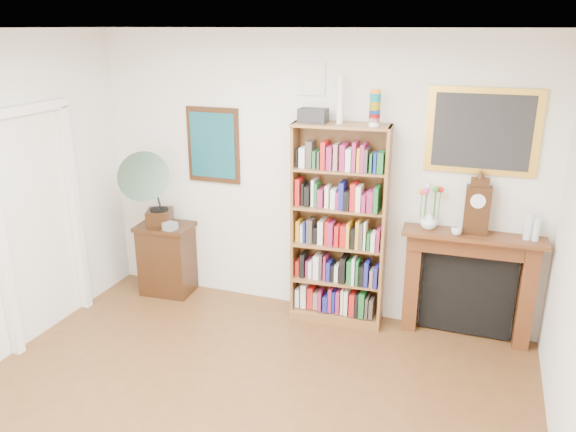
# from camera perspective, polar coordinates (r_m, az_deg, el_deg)

# --- Properties ---
(room) EXTENTS (4.51, 5.01, 2.81)m
(room) POSITION_cam_1_polar(r_m,az_deg,el_deg) (3.38, -10.63, -6.40)
(room) COLOR brown
(room) RESTS_ON ground
(door_casing) EXTENTS (0.08, 1.02, 2.17)m
(door_casing) POSITION_cam_1_polar(r_m,az_deg,el_deg) (5.61, -24.10, 0.99)
(door_casing) COLOR white
(door_casing) RESTS_ON left_wall
(teal_poster) EXTENTS (0.58, 0.04, 0.78)m
(teal_poster) POSITION_cam_1_polar(r_m,az_deg,el_deg) (5.86, -7.61, 7.13)
(teal_poster) COLOR black
(teal_poster) RESTS_ON back_wall
(small_picture) EXTENTS (0.26, 0.04, 0.30)m
(small_picture) POSITION_cam_1_polar(r_m,az_deg,el_deg) (5.36, 2.40, 13.77)
(small_picture) COLOR white
(small_picture) RESTS_ON back_wall
(gilt_painting) EXTENTS (0.95, 0.04, 0.75)m
(gilt_painting) POSITION_cam_1_polar(r_m,az_deg,el_deg) (5.17, 19.13, 8.10)
(gilt_painting) COLOR gold
(gilt_painting) RESTS_ON back_wall
(bookshelf) EXTENTS (0.93, 0.39, 2.27)m
(bookshelf) POSITION_cam_1_polar(r_m,az_deg,el_deg) (5.37, 5.20, 0.11)
(bookshelf) COLOR brown
(bookshelf) RESTS_ON floor
(side_cabinet) EXTENTS (0.61, 0.46, 0.79)m
(side_cabinet) POSITION_cam_1_polar(r_m,az_deg,el_deg) (6.31, -12.18, -4.26)
(side_cabinet) COLOR black
(side_cabinet) RESTS_ON floor
(fireplace) EXTENTS (1.26, 0.35, 1.05)m
(fireplace) POSITION_cam_1_polar(r_m,az_deg,el_deg) (5.49, 17.90, -5.88)
(fireplace) COLOR #452010
(fireplace) RESTS_ON floor
(gramophone) EXTENTS (0.71, 0.79, 0.85)m
(gramophone) POSITION_cam_1_polar(r_m,az_deg,el_deg) (5.95, -13.92, 3.13)
(gramophone) COLOR black
(gramophone) RESTS_ON side_cabinet
(cd_stack) EXTENTS (0.14, 0.14, 0.08)m
(cd_stack) POSITION_cam_1_polar(r_m,az_deg,el_deg) (5.99, -11.88, -1.02)
(cd_stack) COLOR #A2A3AD
(cd_stack) RESTS_ON side_cabinet
(mantel_clock) EXTENTS (0.22, 0.13, 0.50)m
(mantel_clock) POSITION_cam_1_polar(r_m,az_deg,el_deg) (5.23, 18.68, 0.86)
(mantel_clock) COLOR black
(mantel_clock) RESTS_ON fireplace
(flower_vase) EXTENTS (0.20, 0.20, 0.16)m
(flower_vase) POSITION_cam_1_polar(r_m,az_deg,el_deg) (5.27, 14.12, -0.44)
(flower_vase) COLOR white
(flower_vase) RESTS_ON fireplace
(teacup) EXTENTS (0.11, 0.11, 0.07)m
(teacup) POSITION_cam_1_polar(r_m,az_deg,el_deg) (5.19, 16.75, -1.47)
(teacup) COLOR silver
(teacup) RESTS_ON fireplace
(bottle_left) EXTENTS (0.07, 0.07, 0.24)m
(bottle_left) POSITION_cam_1_polar(r_m,az_deg,el_deg) (5.27, 23.24, -0.96)
(bottle_left) COLOR silver
(bottle_left) RESTS_ON fireplace
(bottle_right) EXTENTS (0.06, 0.06, 0.20)m
(bottle_right) POSITION_cam_1_polar(r_m,az_deg,el_deg) (5.28, 23.92, -1.27)
(bottle_right) COLOR silver
(bottle_right) RESTS_ON fireplace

